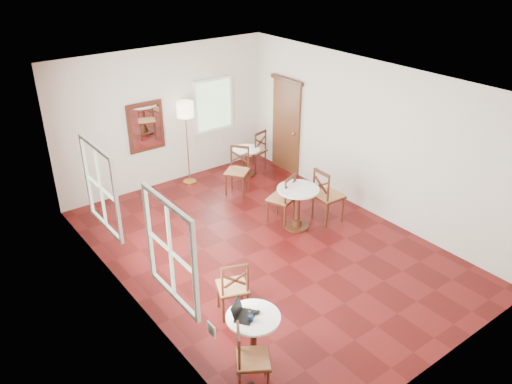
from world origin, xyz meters
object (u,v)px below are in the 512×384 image
chair_mid_b (327,195)px  laptop (241,313)px  cafe_table_near (253,333)px  floor_lamp (185,115)px  chair_back_b (238,171)px  water_glass (250,313)px  mouse (257,312)px  chair_near_b (251,359)px  chair_near_a (233,287)px  chair_mid_a (282,199)px  cafe_table_back (246,159)px  cafe_table_mid (298,204)px  navy_mug (251,318)px  chair_back_a (255,150)px

chair_mid_b → laptop: 4.00m
cafe_table_near → floor_lamp: 5.68m
chair_back_b → water_glass: 4.91m
cafe_table_near → mouse: bearing=12.6°
chair_near_b → water_glass: (0.25, 0.37, 0.34)m
chair_near_a → laptop: 0.99m
chair_mid_a → chair_mid_b: size_ratio=0.92×
cafe_table_near → chair_near_b: bearing=-130.7°
laptop → mouse: (0.18, -0.08, -0.03)m
chair_near_a → laptop: (-0.44, -0.83, 0.31)m
chair_mid_a → laptop: size_ratio=2.64×
cafe_table_back → mouse: bearing=-124.9°
cafe_table_mid → chair_back_b: size_ratio=0.82×
chair_near_a → chair_mid_b: (3.02, 1.17, 0.07)m
chair_mid_b → floor_lamp: 3.48m
laptop → water_glass: size_ratio=3.96×
chair_mid_a → chair_back_b: 1.55m
cafe_table_near → navy_mug: 0.33m
chair_back_b → navy_mug: chair_back_b is taller
cafe_table_near → cafe_table_mid: size_ratio=0.89×
cafe_table_near → laptop: bearing=141.4°
chair_mid_b → water_glass: chair_mid_b is taller
laptop → navy_mug: (0.04, -0.14, -0.01)m
chair_mid_b → chair_back_a: (0.33, 2.73, -0.05)m
mouse → water_glass: size_ratio=1.08×
cafe_table_near → cafe_table_back: size_ratio=1.12×
chair_back_a → chair_mid_b: bearing=69.4°
chair_mid_a → chair_mid_b: chair_mid_b is taller
cafe_table_back → chair_near_a: (-3.01, -3.77, 0.07)m
floor_lamp → chair_near_a: bearing=-112.6°
mouse → navy_mug: bearing=-155.0°
chair_near_b → water_glass: size_ratio=9.44×
chair_back_a → mouse: (-3.61, -4.81, 0.26)m
chair_near_a → chair_back_a: chair_back_a is taller
cafe_table_mid → laptop: laptop is taller
chair_back_a → water_glass: bearing=38.6°
cafe_table_near → water_glass: size_ratio=7.69×
cafe_table_mid → floor_lamp: size_ratio=0.45×
chair_near_a → mouse: 0.98m
mouse → cafe_table_near: bearing=-166.2°
chair_mid_a → navy_mug: size_ratio=10.03×
navy_mug → chair_mid_a: bearing=44.1°
mouse → chair_near_b: bearing=-134.2°
cafe_table_mid → chair_back_b: (-0.03, 1.90, -0.01)m
cafe_table_back → laptop: laptop is taller
chair_mid_b → chair_back_a: bearing=-4.0°
cafe_table_back → navy_mug: size_ratio=6.60×
cafe_table_back → water_glass: size_ratio=6.88×
cafe_table_mid → cafe_table_back: size_ratio=1.26×
cafe_table_mid → navy_mug: 3.59m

